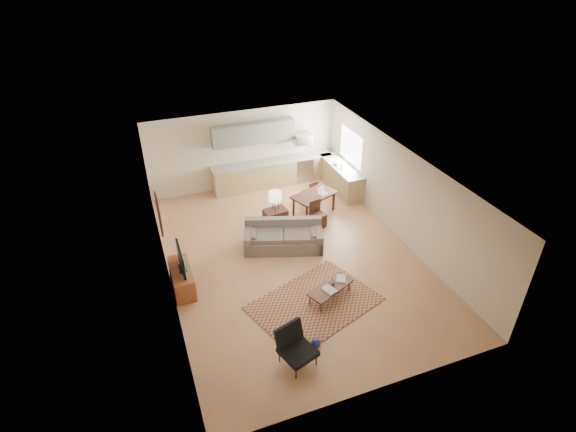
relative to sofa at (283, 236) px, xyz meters
name	(u,v)px	position (x,y,z in m)	size (l,w,h in m)	color
room	(292,215)	(0.07, -0.49, 0.96)	(9.00, 9.00, 9.00)	#AD774E
kitchen_counter_back	(273,173)	(0.97, 3.69, 0.07)	(4.26, 0.64, 0.92)	#9F8D58
kitchen_counter_right	(341,178)	(3.00, 2.51, 0.07)	(0.64, 2.26, 0.92)	#9F8D58
kitchen_range	(302,168)	(2.07, 3.69, 0.06)	(0.62, 0.62, 0.90)	#A5A8AD
kitchen_microwave	(303,139)	(2.07, 3.71, 1.16)	(0.62, 0.40, 0.35)	#A5A8AD
upper_cabinets	(253,133)	(0.37, 3.84, 1.56)	(2.80, 0.34, 0.70)	slate
window_right	(351,147)	(3.30, 2.51, 1.16)	(0.02, 1.40, 1.05)	white
wall_art_left	(159,214)	(-3.14, 0.41, 1.16)	(0.06, 0.42, 1.10)	olive
triptych	(241,139)	(-0.03, 3.98, 1.36)	(1.70, 0.04, 0.50)	beige
rug	(314,303)	(-0.08, -2.39, -0.38)	(2.86, 1.98, 0.02)	brown
sofa	(283,236)	(0.00, 0.00, 0.00)	(2.25, 0.98, 0.78)	#66574F
coffee_table	(330,292)	(0.34, -2.33, -0.21)	(1.20, 0.48, 0.36)	#4E2F20
book_a	(325,292)	(0.14, -2.47, -0.02)	(0.34, 0.39, 0.03)	maroon
book_b	(336,278)	(0.61, -2.11, -0.02)	(0.34, 0.37, 0.02)	navy
vase	(332,281)	(0.41, -2.25, 0.06)	(0.22, 0.22, 0.19)	black
armchair	(298,349)	(-1.11, -3.88, 0.03)	(0.75, 0.75, 0.85)	black
tv_credenza	(182,278)	(-2.92, -0.70, -0.10)	(0.49, 1.27, 0.58)	brown
tv	(181,259)	(-2.87, -0.70, 0.49)	(0.10, 0.97, 0.58)	black
console_table	(276,221)	(0.06, 0.83, -0.01)	(0.65, 0.43, 0.76)	#321912
table_lamp	(275,201)	(0.06, 0.83, 0.67)	(0.37, 0.37, 0.61)	beige
dining_table	(314,204)	(1.53, 1.41, -0.04)	(1.37, 0.78, 0.69)	#321912
dining_chair_near	(318,214)	(1.37, 0.71, 0.02)	(0.39, 0.41, 0.82)	#321912
dining_chair_far	(310,191)	(1.69, 2.11, 0.01)	(0.38, 0.40, 0.80)	#321912
laptop	(324,191)	(1.80, 1.32, 0.41)	(0.29, 0.22, 0.22)	#A5A8AD
soap_bottle	(341,166)	(2.90, 2.33, 0.62)	(0.10, 0.10, 0.19)	beige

